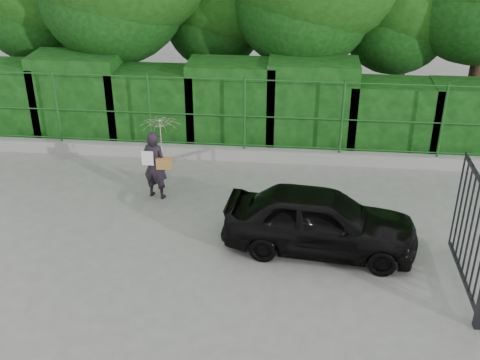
{
  "coord_description": "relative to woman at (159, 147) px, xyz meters",
  "views": [
    {
      "loc": [
        1.61,
        -8.82,
        6.38
      ],
      "look_at": [
        0.61,
        1.3,
        1.1
      ],
      "focal_mm": 45.0,
      "sensor_mm": 36.0,
      "label": 1
    }
  ],
  "objects": [
    {
      "name": "kerb",
      "position": [
        1.23,
        2.01,
        -1.03
      ],
      "size": [
        14.0,
        0.25,
        0.3
      ],
      "primitive_type": "cube",
      "color": "#9E9E99",
      "rests_on": "ground"
    },
    {
      "name": "woman",
      "position": [
        0.0,
        0.0,
        0.0
      ],
      "size": [
        0.9,
        0.87,
        1.81
      ],
      "color": "black",
      "rests_on": "ground"
    },
    {
      "name": "car",
      "position": [
        3.38,
        -1.71,
        -0.58
      ],
      "size": [
        3.7,
        1.81,
        1.22
      ],
      "primitive_type": "imported",
      "rotation": [
        0.0,
        0.0,
        1.46
      ],
      "color": "black",
      "rests_on": "ground"
    },
    {
      "name": "hedge",
      "position": [
        1.07,
        3.01,
        -0.17
      ],
      "size": [
        14.2,
        1.2,
        2.26
      ],
      "color": "black",
      "rests_on": "ground"
    },
    {
      "name": "ground",
      "position": [
        1.23,
        -2.49,
        -1.18
      ],
      "size": [
        80.0,
        80.0,
        0.0
      ],
      "primitive_type": "plane",
      "color": "gray"
    },
    {
      "name": "fence",
      "position": [
        1.45,
        2.01,
        0.02
      ],
      "size": [
        14.13,
        0.06,
        1.8
      ],
      "color": "#1B531C",
      "rests_on": "kerb"
    }
  ]
}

